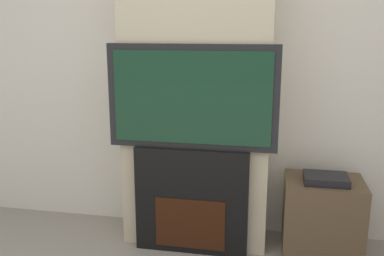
% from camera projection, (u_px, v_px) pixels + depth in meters
% --- Properties ---
extents(wall_back, '(6.00, 0.06, 2.70)m').
position_uv_depth(wall_back, '(203.00, 52.00, 3.10)').
color(wall_back, silver).
rests_on(wall_back, ground_plane).
extents(chimney_breast, '(1.01, 0.38, 2.70)m').
position_uv_depth(chimney_breast, '(197.00, 53.00, 2.89)').
color(chimney_breast, beige).
rests_on(chimney_breast, ground_plane).
extents(fireplace, '(0.77, 0.15, 0.74)m').
position_uv_depth(fireplace, '(192.00, 200.00, 2.93)').
color(fireplace, black).
rests_on(fireplace, ground_plane).
extents(television, '(1.12, 0.07, 0.68)m').
position_uv_depth(television, '(192.00, 97.00, 2.77)').
color(television, black).
rests_on(television, fireplace).
extents(media_stand, '(0.51, 0.40, 0.58)m').
position_uv_depth(media_stand, '(322.00, 216.00, 2.90)').
color(media_stand, brown).
rests_on(media_stand, ground_plane).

